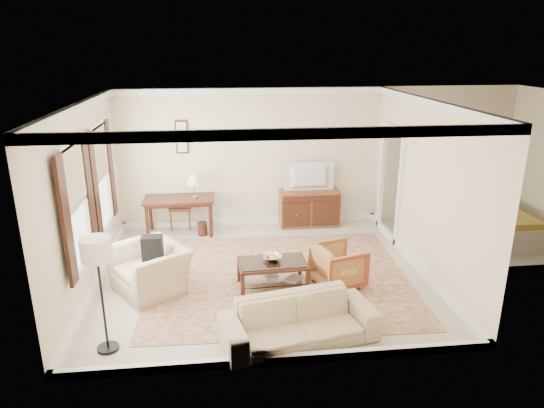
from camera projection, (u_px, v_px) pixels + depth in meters
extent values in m
cube|color=beige|center=(262.00, 274.00, 8.26)|extent=(5.50, 5.00, 0.01)
cube|color=white|center=(261.00, 101.00, 7.35)|extent=(5.50, 5.00, 0.01)
cube|color=beige|center=(251.00, 158.00, 10.16)|extent=(5.50, 0.01, 2.90)
cube|color=beige|center=(283.00, 257.00, 5.45)|extent=(5.50, 0.01, 2.90)
cube|color=beige|center=(85.00, 198.00, 7.51)|extent=(0.01, 5.00, 2.90)
cube|color=beige|center=(425.00, 187.00, 8.10)|extent=(0.01, 5.00, 2.90)
cube|color=beige|center=(466.00, 238.00, 9.80)|extent=(3.00, 2.70, 0.01)
cube|color=brown|center=(279.00, 277.00, 8.13)|extent=(4.36, 3.78, 0.01)
cube|color=#431F13|center=(179.00, 199.00, 9.80)|extent=(1.41, 0.70, 0.05)
cylinder|color=#431F13|center=(147.00, 223.00, 9.59)|extent=(0.07, 0.07, 0.72)
cylinder|color=#431F13|center=(211.00, 220.00, 9.73)|extent=(0.07, 0.07, 0.72)
cylinder|color=#431F13|center=(151.00, 214.00, 10.11)|extent=(0.07, 0.07, 0.72)
cylinder|color=#431F13|center=(211.00, 212.00, 10.24)|extent=(0.07, 0.07, 0.72)
cube|color=brown|center=(309.00, 208.00, 10.37)|extent=(1.26, 0.48, 0.77)
imported|color=black|center=(310.00, 168.00, 10.07)|extent=(1.00, 0.58, 0.13)
cube|color=#431F13|center=(273.00, 264.00, 7.67)|extent=(1.11, 0.68, 0.04)
cube|color=silver|center=(273.00, 262.00, 7.66)|extent=(1.05, 0.62, 0.01)
cube|color=silver|center=(273.00, 279.00, 7.75)|extent=(1.03, 0.60, 0.02)
cube|color=#431F13|center=(243.00, 286.00, 7.39)|extent=(0.06, 0.06, 0.42)
cube|color=#431F13|center=(308.00, 281.00, 7.55)|extent=(0.06, 0.06, 0.42)
cube|color=#431F13|center=(239.00, 270.00, 7.93)|extent=(0.06, 0.06, 0.42)
cube|color=#431F13|center=(300.00, 266.00, 8.08)|extent=(0.06, 0.06, 0.42)
imported|color=silver|center=(272.00, 257.00, 7.70)|extent=(0.42, 0.42, 0.10)
imported|color=brown|center=(264.00, 276.00, 7.79)|extent=(0.28, 0.10, 0.38)
imported|color=brown|center=(288.00, 277.00, 7.78)|extent=(0.23, 0.20, 0.38)
imported|color=maroon|center=(338.00, 264.00, 7.78)|extent=(0.86, 0.89, 0.74)
imported|color=#CEBD8B|center=(150.00, 262.00, 7.58)|extent=(1.23, 1.33, 0.97)
cube|color=black|center=(152.00, 246.00, 7.53)|extent=(0.35, 0.39, 0.40)
imported|color=#CEBD8B|center=(299.00, 314.00, 6.28)|extent=(2.10, 0.99, 0.79)
cylinder|color=black|center=(108.00, 348.00, 6.21)|extent=(0.27, 0.27, 0.04)
cylinder|color=black|center=(103.00, 304.00, 6.01)|extent=(0.03, 0.03, 1.29)
cylinder|color=silver|center=(96.00, 249.00, 5.78)|extent=(0.38, 0.38, 0.28)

